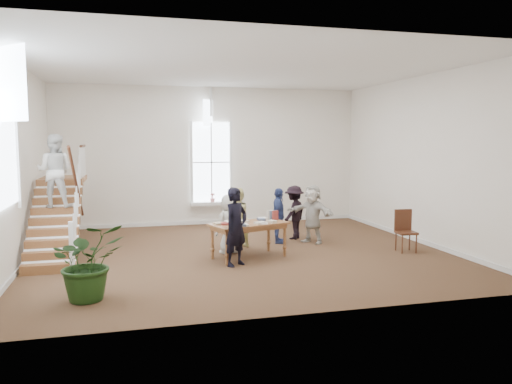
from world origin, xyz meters
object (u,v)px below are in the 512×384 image
object	(u,v)px
woman_cluster_a	(279,216)
side_chair	(405,228)
police_officer	(236,227)
library_table	(248,226)
woman_cluster_c	(312,214)
person_yellow	(237,218)
elderly_woman	(229,224)
woman_cluster_b	(294,212)
floor_plant	(88,262)

from	to	relation	value
woman_cluster_a	side_chair	world-z (taller)	woman_cluster_a
police_officer	side_chair	world-z (taller)	police_officer
library_table	police_officer	size ratio (longest dim) A/B	1.13
woman_cluster_c	person_yellow	bearing A→B (deg)	-120.51
elderly_woman	woman_cluster_b	bearing A→B (deg)	-176.84
elderly_woman	woman_cluster_b	world-z (taller)	woman_cluster_b
person_yellow	woman_cluster_a	size ratio (longest dim) A/B	1.04
woman_cluster_a	side_chair	distance (m)	3.28
woman_cluster_b	floor_plant	world-z (taller)	woman_cluster_b
police_officer	woman_cluster_c	size ratio (longest dim) A/B	1.10
woman_cluster_c	woman_cluster_a	bearing A→B (deg)	-136.96
police_officer	side_chair	bearing A→B (deg)	-31.46
elderly_woman	side_chair	bearing A→B (deg)	140.06
woman_cluster_a	floor_plant	xyz separation A→B (m)	(-4.63, -3.78, -0.07)
floor_plant	woman_cluster_a	bearing A→B (deg)	39.21
woman_cluster_a	police_officer	bearing A→B (deg)	163.29
woman_cluster_b	side_chair	xyz separation A→B (m)	(2.18, -2.19, -0.17)
woman_cluster_a	woman_cluster_c	distance (m)	0.92
police_officer	woman_cluster_b	world-z (taller)	police_officer
woman_cluster_c	floor_plant	size ratio (longest dim) A/B	1.17
library_table	side_chair	bearing A→B (deg)	-22.08
person_yellow	woman_cluster_c	distance (m)	2.14
police_officer	person_yellow	distance (m)	1.80
library_table	person_yellow	world-z (taller)	person_yellow
person_yellow	floor_plant	distance (m)	4.84
woman_cluster_c	floor_plant	distance (m)	6.59
elderly_woman	side_chair	xyz separation A→B (m)	(4.31, -0.90, -0.14)
floor_plant	elderly_woman	bearing A→B (deg)	43.40
floor_plant	side_chair	size ratio (longest dim) A/B	1.30
woman_cluster_a	woman_cluster_b	bearing A→B (deg)	-31.97
side_chair	floor_plant	bearing A→B (deg)	-158.79
police_officer	side_chair	size ratio (longest dim) A/B	1.67
person_yellow	library_table	bearing A→B (deg)	50.94
library_table	person_yellow	bearing A→B (deg)	74.11
floor_plant	side_chair	distance (m)	7.68
elderly_woman	side_chair	size ratio (longest dim) A/B	1.39
person_yellow	police_officer	bearing A→B (deg)	36.13
woman_cluster_b	floor_plant	bearing A→B (deg)	-5.52
police_officer	woman_cluster_c	xyz separation A→B (m)	(2.53, 1.90, -0.08)
elderly_woman	person_yellow	bearing A→B (deg)	-149.12
police_officer	woman_cluster_a	bearing A→B (deg)	16.10
police_officer	person_yellow	bearing A→B (deg)	41.10
library_table	side_chair	distance (m)	3.98
elderly_woman	person_yellow	world-z (taller)	person_yellow
woman_cluster_b	woman_cluster_a	bearing A→B (deg)	-7.60
police_officer	floor_plant	world-z (taller)	police_officer
library_table	floor_plant	distance (m)	4.16
police_officer	elderly_woman	size ratio (longest dim) A/B	1.20
person_yellow	woman_cluster_b	xyz separation A→B (m)	(1.83, 0.80, -0.02)
floor_plant	woman_cluster_b	bearing A→B (deg)	38.95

